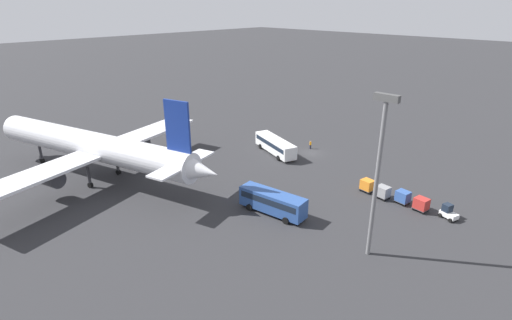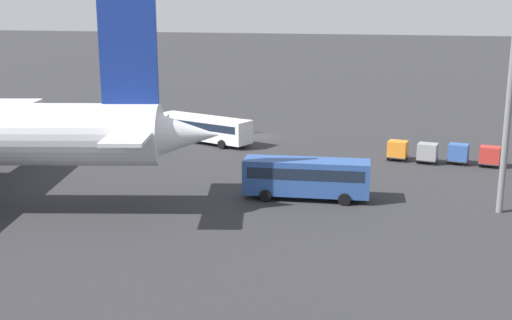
# 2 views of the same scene
# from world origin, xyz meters

# --- Properties ---
(ground_plane) EXTENTS (600.00, 600.00, 0.00)m
(ground_plane) POSITION_xyz_m (0.00, 0.00, 0.00)
(ground_plane) COLOR #2D2D30
(shuttle_bus_near) EXTENTS (12.47, 6.57, 3.07)m
(shuttle_bus_near) POSITION_xyz_m (5.14, 5.37, 1.85)
(shuttle_bus_near) COLOR white
(shuttle_bus_near) RESTS_ON ground
(shuttle_bus_far) EXTENTS (10.57, 4.02, 3.32)m
(shuttle_bus_far) POSITION_xyz_m (-11.06, 24.14, 1.98)
(shuttle_bus_far) COLOR #2D5199
(shuttle_bus_far) RESTS_ON ground
(worker_person) EXTENTS (0.38, 0.38, 1.74)m
(worker_person) POSITION_xyz_m (1.64, -1.81, 0.87)
(worker_person) COLOR #1E1E2D
(worker_person) RESTS_ON ground
(cargo_cart_red) EXTENTS (2.21, 1.94, 2.06)m
(cargo_cart_red) POSITION_xyz_m (-26.30, 8.38, 1.19)
(cargo_cart_red) COLOR #38383D
(cargo_cart_red) RESTS_ON ground
(cargo_cart_blue) EXTENTS (2.21, 1.94, 2.06)m
(cargo_cart_blue) POSITION_xyz_m (-23.30, 8.05, 1.19)
(cargo_cart_blue) COLOR #38383D
(cargo_cart_blue) RESTS_ON ground
(cargo_cart_grey) EXTENTS (2.21, 1.94, 2.06)m
(cargo_cart_grey) POSITION_xyz_m (-20.31, 8.60, 1.19)
(cargo_cart_grey) COLOR #38383D
(cargo_cart_grey) RESTS_ON ground
(cargo_cart_orange) EXTENTS (2.21, 1.94, 2.06)m
(cargo_cart_orange) POSITION_xyz_m (-17.31, 8.16, 1.19)
(cargo_cart_orange) COLOR #38383D
(cargo_cart_orange) RESTS_ON ground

